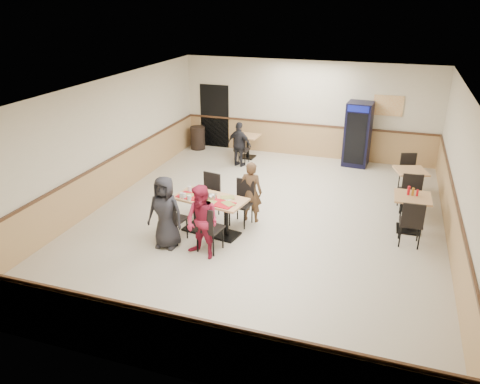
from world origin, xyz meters
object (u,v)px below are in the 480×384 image
(diner_woman_right, at_px, (202,222))
(trash_bin, at_px, (198,138))
(diner_woman_left, at_px, (165,212))
(lone_diner, at_px, (239,144))
(main_table, at_px, (211,210))
(side_table_far, at_px, (410,180))
(diner_man_opposite, at_px, (251,192))
(pepsi_cooler, at_px, (358,134))
(side_table_near, at_px, (411,208))
(back_table, at_px, (248,143))

(diner_woman_right, distance_m, trash_bin, 7.07)
(diner_woman_left, height_order, lone_diner, diner_woman_left)
(diner_woman_right, relative_size, trash_bin, 1.98)
(main_table, distance_m, diner_woman_left, 1.08)
(main_table, height_order, diner_woman_right, diner_woman_right)
(main_table, relative_size, side_table_far, 1.79)
(diner_man_opposite, distance_m, pepsi_cooler, 5.05)
(diner_man_opposite, distance_m, side_table_far, 4.20)
(diner_woman_left, height_order, diner_man_opposite, diner_woman_left)
(diner_woman_left, bearing_deg, lone_diner, 90.53)
(side_table_near, bearing_deg, pepsi_cooler, 111.04)
(diner_woman_left, bearing_deg, trash_bin, 106.63)
(diner_woman_left, distance_m, pepsi_cooler, 7.10)
(lone_diner, distance_m, pepsi_cooler, 3.55)
(diner_man_opposite, bearing_deg, main_table, 51.49)
(side_table_far, height_order, back_table, side_table_far)
(main_table, height_order, side_table_near, main_table)
(side_table_far, bearing_deg, main_table, -141.20)
(diner_man_opposite, bearing_deg, lone_diner, -68.38)
(side_table_near, bearing_deg, side_table_far, 90.85)
(diner_woman_right, relative_size, pepsi_cooler, 0.78)
(lone_diner, relative_size, side_table_far, 1.48)
(diner_woman_right, height_order, pepsi_cooler, pepsi_cooler)
(side_table_near, bearing_deg, diner_woman_left, -154.01)
(lone_diner, bearing_deg, side_table_far, -179.34)
(diner_woman_left, xyz_separation_m, side_table_near, (4.74, 2.31, -0.22))
(diner_woman_left, bearing_deg, main_table, 51.35)
(diner_man_opposite, bearing_deg, pepsi_cooler, -112.93)
(main_table, bearing_deg, diner_man_opposite, 62.10)
(side_table_far, bearing_deg, lone_diner, 168.14)
(diner_man_opposite, distance_m, back_table, 4.52)
(side_table_far, bearing_deg, diner_woman_right, -132.11)
(lone_diner, xyz_separation_m, side_table_far, (4.85, -1.02, -0.16))
(diner_woman_right, xyz_separation_m, back_table, (-1.00, 6.10, -0.26))
(main_table, distance_m, diner_woman_right, 1.03)
(diner_woman_left, relative_size, diner_woman_right, 1.02)
(diner_woman_right, distance_m, side_table_far, 5.74)
(diner_woman_left, distance_m, diner_woman_right, 0.88)
(diner_man_opposite, height_order, back_table, diner_man_opposite)
(back_table, bearing_deg, diner_man_opposite, -71.55)
(diner_woman_right, distance_m, back_table, 6.19)
(diner_woman_right, bearing_deg, pepsi_cooler, 87.86)
(diner_woman_left, distance_m, back_table, 5.96)
(side_table_far, bearing_deg, pepsi_cooler, 124.28)
(side_table_far, distance_m, back_table, 5.19)
(diner_woman_right, xyz_separation_m, pepsi_cooler, (2.32, 6.49, 0.21))
(diner_man_opposite, xyz_separation_m, side_table_far, (3.42, 2.43, -0.19))
(back_table, height_order, pepsi_cooler, pepsi_cooler)
(lone_diner, xyz_separation_m, back_table, (0.00, 0.83, -0.19))
(main_table, height_order, back_table, main_table)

